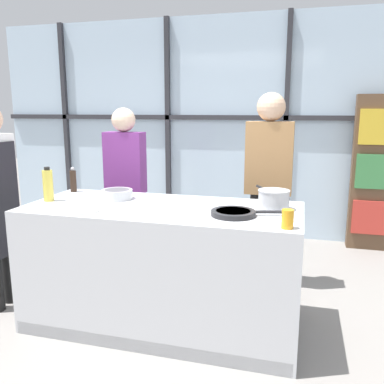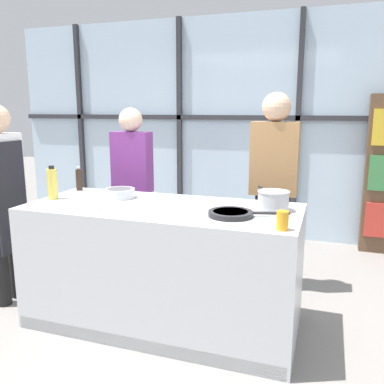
% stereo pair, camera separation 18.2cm
% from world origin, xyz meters
% --- Properties ---
extents(ground_plane, '(18.00, 18.00, 0.00)m').
position_xyz_m(ground_plane, '(0.00, 0.00, 0.00)').
color(ground_plane, gray).
extents(back_window_wall, '(6.40, 0.10, 2.80)m').
position_xyz_m(back_window_wall, '(0.00, 2.49, 1.40)').
color(back_window_wall, silver).
rests_on(back_window_wall, ground_plane).
extents(demo_island, '(2.03, 0.87, 0.94)m').
position_xyz_m(demo_island, '(0.00, -0.00, 0.47)').
color(demo_island, silver).
rests_on(demo_island, ground_plane).
extents(chef, '(0.24, 0.38, 1.69)m').
position_xyz_m(chef, '(-1.40, -0.08, 0.98)').
color(chef, black).
rests_on(chef, ground_plane).
extents(spectator_far_left, '(0.39, 0.23, 1.66)m').
position_xyz_m(spectator_far_left, '(-0.70, 0.90, 0.96)').
color(spectator_far_left, '#47382D').
rests_on(spectator_far_left, ground_plane).
extents(spectator_center_left, '(0.41, 0.25, 1.79)m').
position_xyz_m(spectator_center_left, '(0.70, 0.90, 1.04)').
color(spectator_center_left, black).
rests_on(spectator_center_left, ground_plane).
extents(frying_pan, '(0.53, 0.30, 0.04)m').
position_xyz_m(frying_pan, '(0.56, -0.12, 0.96)').
color(frying_pan, '#232326').
rests_on(frying_pan, demo_island).
extents(saucepan, '(0.27, 0.38, 0.14)m').
position_xyz_m(saucepan, '(0.80, 0.13, 1.01)').
color(saucepan, silver).
rests_on(saucepan, demo_island).
extents(white_plate, '(0.28, 0.28, 0.01)m').
position_xyz_m(white_plate, '(-0.51, -0.28, 0.94)').
color(white_plate, white).
rests_on(white_plate, demo_island).
extents(mixing_bowl, '(0.25, 0.25, 0.08)m').
position_xyz_m(mixing_bowl, '(-0.43, 0.15, 0.98)').
color(mixing_bowl, silver).
rests_on(mixing_bowl, demo_island).
extents(oil_bottle, '(0.08, 0.08, 0.27)m').
position_xyz_m(oil_bottle, '(-0.92, -0.06, 1.06)').
color(oil_bottle, '#E0CC4C').
rests_on(oil_bottle, demo_island).
extents(pepper_grinder, '(0.05, 0.05, 0.22)m').
position_xyz_m(pepper_grinder, '(-0.93, 0.32, 1.04)').
color(pepper_grinder, '#332319').
rests_on(pepper_grinder, demo_island).
extents(juice_glass_near, '(0.07, 0.07, 0.12)m').
position_xyz_m(juice_glass_near, '(0.92, -0.34, 1.00)').
color(juice_glass_near, orange).
rests_on(juice_glass_near, demo_island).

